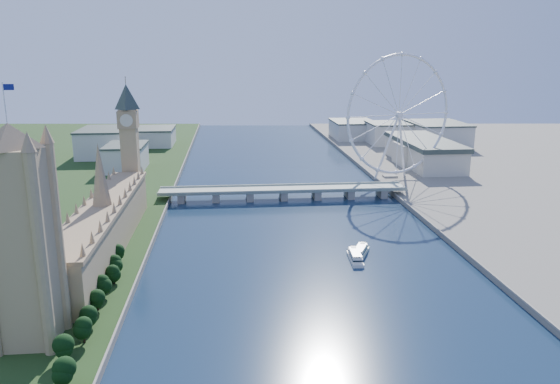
{
  "coord_description": "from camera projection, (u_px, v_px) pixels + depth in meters",
  "views": [
    {
      "loc": [
        -47.19,
        -170.84,
        125.12
      ],
      "look_at": [
        -11.48,
        210.0,
        28.97
      ],
      "focal_mm": 35.0,
      "sensor_mm": 36.0,
      "label": 1
    }
  ],
  "objects": [
    {
      "name": "westminster_bridge",
      "position": [
        283.0,
        192.0,
        487.8
      ],
      "size": [
        220.0,
        22.0,
        9.5
      ],
      "color": "gray",
      "rests_on": "ground"
    },
    {
      "name": "london_eye",
      "position": [
        399.0,
        115.0,
        537.0
      ],
      "size": [
        113.6,
        39.12,
        124.3
      ],
      "color": "silver",
      "rests_on": "ground"
    },
    {
      "name": "tree_row",
      "position": [
        86.0,
        323.0,
        243.36
      ],
      "size": [
        7.89,
        183.89,
        19.49
      ],
      "color": "black",
      "rests_on": "ground"
    },
    {
      "name": "city_skyline",
      "position": [
        293.0,
        137.0,
        739.96
      ],
      "size": [
        505.0,
        280.0,
        32.0
      ],
      "color": "beige",
      "rests_on": "ground"
    },
    {
      "name": "parliament_range",
      "position": [
        104.0,
        227.0,
        347.79
      ],
      "size": [
        24.0,
        200.0,
        70.0
      ],
      "color": "tan",
      "rests_on": "ground"
    },
    {
      "name": "victoria_tower",
      "position": [
        20.0,
        230.0,
        227.34
      ],
      "size": [
        28.16,
        28.16,
        112.0
      ],
      "color": "tan",
      "rests_on": "ground"
    },
    {
      "name": "big_ben",
      "position": [
        129.0,
        130.0,
        440.35
      ],
      "size": [
        20.02,
        20.02,
        110.0
      ],
      "color": "tan",
      "rests_on": "ground"
    },
    {
      "name": "tour_boat_near",
      "position": [
        355.0,
        260.0,
        342.06
      ],
      "size": [
        9.12,
        29.36,
        6.39
      ],
      "primitive_type": null,
      "rotation": [
        0.0,
        0.0,
        -0.06
      ],
      "color": "silver",
      "rests_on": "ground"
    },
    {
      "name": "county_hall",
      "position": [
        423.0,
        166.0,
        630.78
      ],
      "size": [
        54.0,
        144.0,
        35.0
      ],
      "primitive_type": null,
      "color": "beige",
      "rests_on": "ground"
    },
    {
      "name": "tour_boat_far",
      "position": [
        360.0,
        255.0,
        350.59
      ],
      "size": [
        18.84,
        28.95,
        6.3
      ],
      "primitive_type": null,
      "rotation": [
        0.0,
        0.0,
        -0.44
      ],
      "color": "beige",
      "rests_on": "ground"
    }
  ]
}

